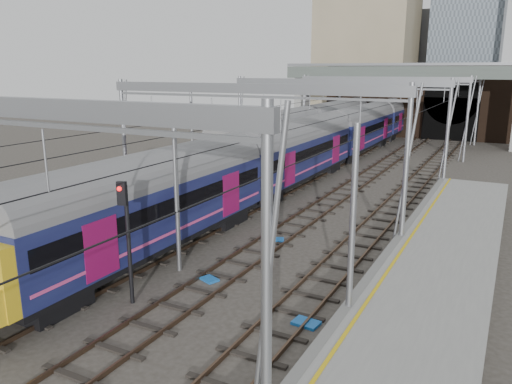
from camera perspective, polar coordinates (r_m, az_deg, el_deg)
The scene contains 15 objects.
ground at distance 20.86m, azimuth -12.02°, elevation -10.62°, with size 160.00×160.00×0.00m, color #38332D.
platform_left at distance 29.33m, azimuth -24.48°, elevation -3.22°, with size 4.32×55.00×1.12m.
platform_right at distance 15.38m, azimuth 16.10°, elevation -17.99°, with size 4.32×47.00×1.12m.
tracks at distance 33.07m, azimuth 4.65°, elevation -1.12°, with size 14.40×80.00×0.22m.
overhead_line at distance 38.07m, azimuth 8.74°, elevation 10.72°, with size 16.80×80.00×8.00m.
retaining_wall at distance 67.43m, azimuth 18.44°, elevation 9.57°, with size 28.00×2.75×9.00m.
overbridge at distance 61.73m, azimuth 16.40°, elevation 12.11°, with size 28.00×3.00×9.25m.
city_skyline at distance 85.92m, azimuth 22.23°, elevation 18.58°, with size 37.50×27.50×60.00m.
train_main at distance 45.36m, azimuth 8.92°, elevation 6.12°, with size 2.94×67.94×5.01m.
train_second at distance 50.14m, azimuth 5.94°, elevation 6.97°, with size 3.00×34.71×5.10m.
signal_near_left at distance 21.00m, azimuth -26.37°, elevation -3.47°, with size 0.34×0.45×4.38m.
signal_near_centre at distance 18.61m, azimuth -14.58°, elevation -3.96°, with size 0.37×0.46×4.71m.
equip_cover_a at distance 21.13m, azimuth -5.34°, elevation -9.90°, with size 0.74×0.52×0.09m, color blue.
equip_cover_b at distance 25.58m, azimuth 2.12°, elevation -5.52°, with size 0.96×0.68×0.11m, color blue.
equip_cover_c at distance 17.80m, azimuth 5.75°, elevation -14.67°, with size 0.89×0.63×0.11m, color blue.
Camera 1 is at (12.38, -14.46, 8.52)m, focal length 35.00 mm.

